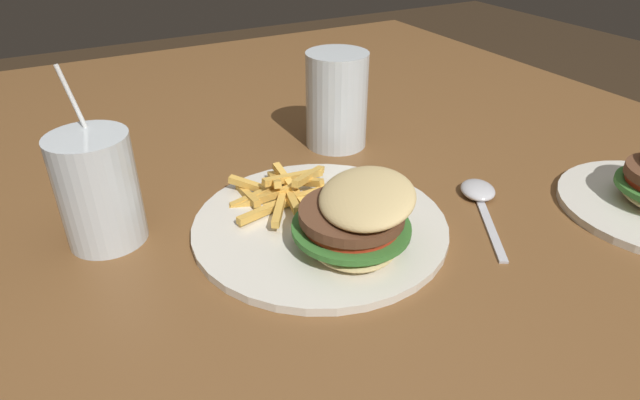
% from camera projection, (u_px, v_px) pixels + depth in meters
% --- Properties ---
extents(dining_table, '(1.56, 1.13, 0.77)m').
position_uv_depth(dining_table, '(386.00, 226.00, 0.83)').
color(dining_table, brown).
rests_on(dining_table, ground_plane).
extents(meal_plate_near, '(0.30, 0.30, 0.09)m').
position_uv_depth(meal_plate_near, '(335.00, 220.00, 0.61)').
color(meal_plate_near, silver).
rests_on(meal_plate_near, dining_table).
extents(beer_glass, '(0.09, 0.09, 0.14)m').
position_uv_depth(beer_glass, '(337.00, 103.00, 0.81)').
color(beer_glass, silver).
rests_on(beer_glass, dining_table).
extents(juice_glass, '(0.09, 0.09, 0.20)m').
position_uv_depth(juice_glass, '(99.00, 192.00, 0.59)').
color(juice_glass, silver).
rests_on(juice_glass, dining_table).
extents(spoon, '(0.16, 0.12, 0.02)m').
position_uv_depth(spoon, '(479.00, 193.00, 0.70)').
color(spoon, silver).
rests_on(spoon, dining_table).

